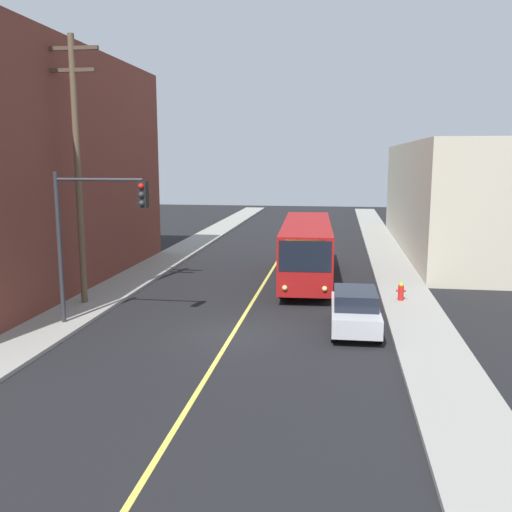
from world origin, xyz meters
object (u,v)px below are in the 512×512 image
(parked_car_silver, at_px, (355,310))
(utility_pole_near, at_px, (77,161))
(traffic_signal_left_corner, at_px, (95,220))
(fire_hydrant, at_px, (401,291))
(city_bus, at_px, (307,247))

(parked_car_silver, relative_size, utility_pole_near, 0.38)
(traffic_signal_left_corner, distance_m, fire_hydrant, 13.98)
(city_bus, height_order, fire_hydrant, city_bus)
(city_bus, xyz_separation_m, parked_car_silver, (2.42, -9.13, -0.98))
(parked_car_silver, relative_size, traffic_signal_left_corner, 0.74)
(fire_hydrant, bearing_deg, city_bus, 135.62)
(city_bus, relative_size, fire_hydrant, 14.57)
(utility_pole_near, bearing_deg, city_bus, 35.73)
(parked_car_silver, xyz_separation_m, traffic_signal_left_corner, (-10.04, -1.01, 3.46))
(city_bus, bearing_deg, traffic_signal_left_corner, -126.89)
(parked_car_silver, bearing_deg, traffic_signal_left_corner, -174.24)
(utility_pole_near, height_order, traffic_signal_left_corner, utility_pole_near)
(traffic_signal_left_corner, bearing_deg, city_bus, 53.11)
(traffic_signal_left_corner, bearing_deg, fire_hydrant, 24.51)
(parked_car_silver, bearing_deg, utility_pole_near, 170.07)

